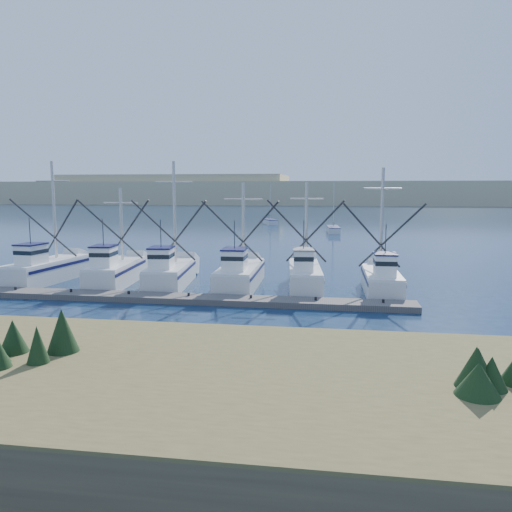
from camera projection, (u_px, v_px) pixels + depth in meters
The scene contains 7 objects.
ground at pixel (310, 333), 24.74m from camera, with size 500.00×500.00×0.00m, color #0D2039.
shore_bank at pixel (47, 387), 16.00m from camera, with size 40.00×10.00×1.60m, color #4C422D.
floating_dock at pixel (189, 299), 31.56m from camera, with size 28.15×1.88×0.38m, color #58534F.
dune_ridge at pixel (329, 193), 229.85m from camera, with size 360.00×60.00×10.00m, color tan.
trawler_fleet at pixel (196, 273), 36.32m from camera, with size 27.85×8.28×9.23m.
sailboat_near at pixel (333, 230), 80.61m from camera, with size 2.28×6.81×8.10m.
sailboat_far at pixel (270, 222), 99.19m from camera, with size 3.63×6.22×8.10m.
Camera 1 is at (0.89, -24.13, 7.15)m, focal length 35.00 mm.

